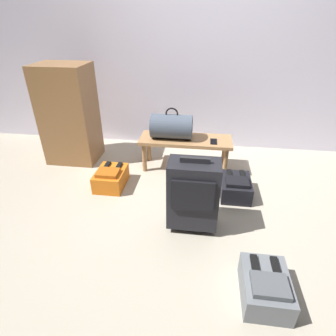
# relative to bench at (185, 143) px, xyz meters

# --- Properties ---
(ground_plane) EXTENTS (6.60, 6.60, 0.00)m
(ground_plane) POSITION_rel_bench_xyz_m (0.17, -0.88, -0.31)
(ground_plane) COLOR #B2A893
(back_wall) EXTENTS (6.00, 0.10, 2.80)m
(back_wall) POSITION_rel_bench_xyz_m (0.17, 0.72, 1.09)
(back_wall) COLOR silver
(back_wall) RESTS_ON ground
(bench) EXTENTS (1.00, 0.36, 0.36)m
(bench) POSITION_rel_bench_xyz_m (0.00, 0.00, 0.00)
(bench) COLOR #A87A4C
(bench) RESTS_ON ground
(duffel_bag_slate) EXTENTS (0.44, 0.26, 0.34)m
(duffel_bag_slate) POSITION_rel_bench_xyz_m (-0.15, -0.00, 0.19)
(duffel_bag_slate) COLOR #475160
(duffel_bag_slate) RESTS_ON bench
(cell_phone) EXTENTS (0.07, 0.14, 0.01)m
(cell_phone) POSITION_rel_bench_xyz_m (0.30, -0.05, 0.06)
(cell_phone) COLOR black
(cell_phone) RESTS_ON bench
(suitcase_upright_charcoal) EXTENTS (0.40, 0.26, 0.64)m
(suitcase_upright_charcoal) POSITION_rel_bench_xyz_m (0.14, -0.99, 0.02)
(suitcase_upright_charcoal) COLOR black
(suitcase_upright_charcoal) RESTS_ON ground
(backpack_orange) EXTENTS (0.28, 0.38, 0.21)m
(backpack_orange) POSITION_rel_bench_xyz_m (-0.72, -0.48, -0.22)
(backpack_orange) COLOR orange
(backpack_orange) RESTS_ON ground
(backpack_dark) EXTENTS (0.28, 0.38, 0.21)m
(backpack_dark) POSITION_rel_bench_xyz_m (0.53, -0.48, -0.22)
(backpack_dark) COLOR black
(backpack_dark) RESTS_ON ground
(backpack_grey) EXTENTS (0.28, 0.38, 0.21)m
(backpack_grey) POSITION_rel_bench_xyz_m (0.62, -1.58, -0.22)
(backpack_grey) COLOR slate
(backpack_grey) RESTS_ON ground
(side_cabinet) EXTENTS (0.56, 0.44, 1.10)m
(side_cabinet) POSITION_rel_bench_xyz_m (-1.33, 0.06, 0.24)
(side_cabinet) COLOR olive
(side_cabinet) RESTS_ON ground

